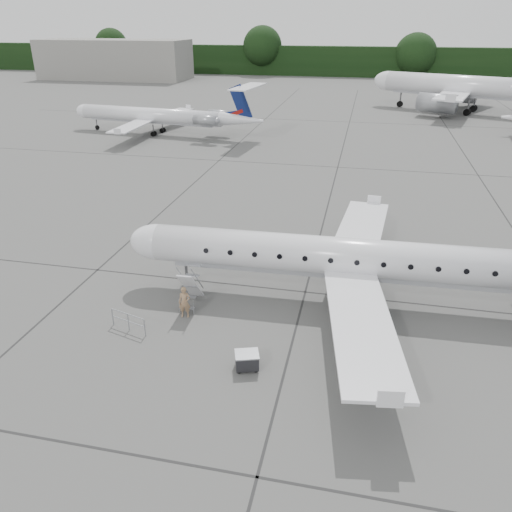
# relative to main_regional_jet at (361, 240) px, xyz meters

# --- Properties ---
(ground) EXTENTS (320.00, 320.00, 0.00)m
(ground) POSITION_rel_main_regional_jet_xyz_m (1.44, -2.62, -3.89)
(ground) COLOR #585856
(ground) RESTS_ON ground
(treeline) EXTENTS (260.00, 4.00, 8.00)m
(treeline) POSITION_rel_main_regional_jet_xyz_m (1.44, 127.38, 0.11)
(treeline) COLOR black
(treeline) RESTS_ON ground
(terminal_building) EXTENTS (40.00, 14.00, 10.00)m
(terminal_building) POSITION_rel_main_regional_jet_xyz_m (-68.56, 107.38, 1.11)
(terminal_building) COLOR gray
(terminal_building) RESTS_ON ground
(main_regional_jet) EXTENTS (30.98, 22.75, 7.78)m
(main_regional_jet) POSITION_rel_main_regional_jet_xyz_m (0.00, 0.00, 0.00)
(main_regional_jet) COLOR white
(main_regional_jet) RESTS_ON ground
(airstair) EXTENTS (0.91, 2.11, 2.44)m
(airstair) POSITION_rel_main_regional_jet_xyz_m (-9.16, -2.45, -2.67)
(airstair) COLOR white
(airstair) RESTS_ON ground
(passenger) EXTENTS (0.72, 0.54, 1.80)m
(passenger) POSITION_rel_main_regional_jet_xyz_m (-9.13, -3.64, -2.99)
(passenger) COLOR #967351
(passenger) RESTS_ON ground
(safety_railing) EXTENTS (2.13, 0.70, 1.00)m
(safety_railing) POSITION_rel_main_regional_jet_xyz_m (-11.57, -5.57, -3.39)
(safety_railing) COLOR gray
(safety_railing) RESTS_ON ground
(baggage_cart) EXTENTS (1.27, 1.14, 0.92)m
(baggage_cart) POSITION_rel_main_regional_jet_xyz_m (-4.76, -7.36, -3.43)
(baggage_cart) COLOR black
(baggage_cart) RESTS_ON ground
(bg_narrowbody) EXTENTS (41.39, 36.03, 12.42)m
(bg_narrowbody) POSITION_rel_main_regional_jet_xyz_m (15.53, 69.88, 2.32)
(bg_narrowbody) COLOR white
(bg_narrowbody) RESTS_ON ground
(bg_regional_left) EXTENTS (29.57, 22.81, 7.21)m
(bg_regional_left) POSITION_rel_main_regional_jet_xyz_m (-30.25, 41.53, -0.29)
(bg_regional_left) COLOR white
(bg_regional_left) RESTS_ON ground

